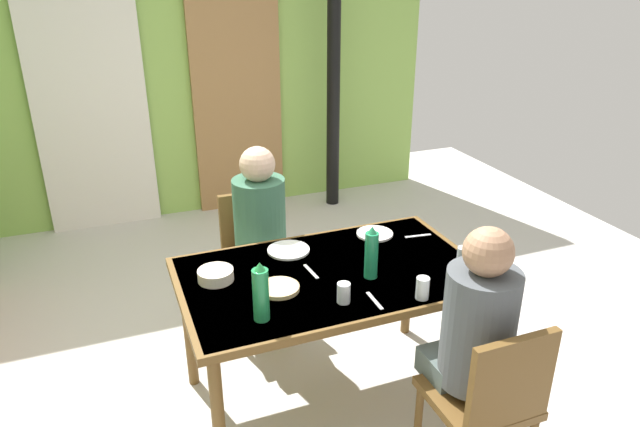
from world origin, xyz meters
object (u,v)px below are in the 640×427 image
(person_far_diner, at_px, (261,221))
(water_bottle_green_far, at_px, (371,254))
(dining_table, at_px, (331,285))
(serving_bowl_center, at_px, (216,275))
(chair_far_diner, at_px, (256,255))
(water_bottle_green_near, at_px, (261,293))
(person_near_diner, at_px, (477,324))
(chair_near_diner, at_px, (489,400))

(person_far_diner, bearing_deg, water_bottle_green_far, 112.84)
(dining_table, distance_m, serving_bowl_center, 0.56)
(chair_far_diner, xyz_separation_m, water_bottle_green_near, (-0.26, -1.06, 0.39))
(person_near_diner, relative_size, water_bottle_green_far, 2.89)
(dining_table, relative_size, person_near_diner, 1.91)
(water_bottle_green_far, bearing_deg, chair_far_diner, 109.69)
(chair_near_diner, bearing_deg, person_near_diner, 90.00)
(serving_bowl_center, bearing_deg, chair_far_diner, 60.87)
(chair_far_diner, relative_size, water_bottle_green_far, 3.27)
(chair_near_diner, bearing_deg, person_far_diner, 110.42)
(dining_table, xyz_separation_m, water_bottle_green_far, (0.16, -0.11, 0.20))
(water_bottle_green_near, distance_m, serving_bowl_center, 0.42)
(serving_bowl_center, bearing_deg, water_bottle_green_far, -18.91)
(chair_near_diner, xyz_separation_m, person_near_diner, (-0.00, 0.14, 0.28))
(chair_far_diner, height_order, person_far_diner, person_far_diner)
(person_near_diner, xyz_separation_m, water_bottle_green_near, (-0.80, 0.39, 0.10))
(dining_table, relative_size, chair_far_diner, 1.69)
(water_bottle_green_near, bearing_deg, person_near_diner, -26.03)
(dining_table, xyz_separation_m, water_bottle_green_near, (-0.43, -0.27, 0.20))
(chair_near_diner, relative_size, water_bottle_green_far, 3.27)
(person_far_diner, xyz_separation_m, serving_bowl_center, (-0.37, -0.53, 0.00))
(water_bottle_green_near, bearing_deg, serving_bowl_center, 105.97)
(chair_far_diner, distance_m, person_near_diner, 1.58)
(person_far_diner, bearing_deg, chair_far_diner, -90.00)
(water_bottle_green_near, bearing_deg, chair_near_diner, -33.37)
(chair_far_diner, relative_size, person_far_diner, 1.13)
(person_far_diner, bearing_deg, water_bottle_green_near, 74.32)
(dining_table, height_order, chair_near_diner, chair_near_diner)
(person_near_diner, bearing_deg, water_bottle_green_near, 153.97)
(water_bottle_green_near, bearing_deg, person_far_diner, 74.32)
(water_bottle_green_near, distance_m, water_bottle_green_far, 0.61)
(dining_table, bearing_deg, serving_bowl_center, 166.84)
(chair_far_diner, bearing_deg, serving_bowl_center, 60.87)
(water_bottle_green_near, xyz_separation_m, water_bottle_green_far, (0.59, 0.15, -0.00))
(chair_far_diner, bearing_deg, person_near_diner, 110.42)
(chair_far_diner, distance_m, water_bottle_green_near, 1.16)
(chair_near_diner, height_order, serving_bowl_center, chair_near_diner)
(water_bottle_green_far, distance_m, serving_bowl_center, 0.74)
(chair_near_diner, relative_size, person_far_diner, 1.13)
(chair_near_diner, bearing_deg, serving_bowl_center, 134.77)
(chair_far_diner, relative_size, person_near_diner, 1.13)
(chair_far_diner, height_order, water_bottle_green_far, water_bottle_green_far)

